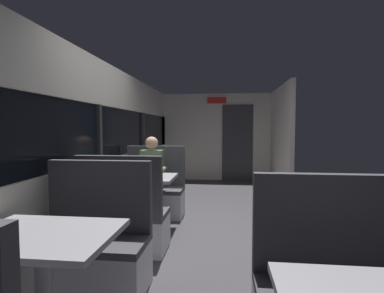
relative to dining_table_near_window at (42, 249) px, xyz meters
The scene contains 11 objects.
ground_plane 2.36m from the dining_table_near_window, 66.82° to the left, with size 3.30×9.20×0.02m, color #423F44.
carriage_window_panel_left 2.21m from the dining_table_near_window, 104.90° to the left, with size 0.09×8.48×2.30m.
carriage_end_bulkhead 6.38m from the dining_table_near_window, 81.37° to the left, with size 2.90×0.11×2.30m.
carriage_aisle_panel_right 5.63m from the dining_table_near_window, 65.26° to the left, with size 0.08×2.40×2.30m, color beige.
dining_table_near_window is the anchor object (origin of this frame).
bench_near_window_facing_entry 0.77m from the dining_table_near_window, 90.00° to the left, with size 0.95×0.50×1.10m.
dining_table_mid_window 2.20m from the dining_table_near_window, 90.00° to the left, with size 0.90×0.70×0.74m.
bench_mid_window_facing_end 1.53m from the dining_table_near_window, 90.00° to the left, with size 0.95×0.50×1.10m.
bench_mid_window_facing_entry 2.92m from the dining_table_near_window, 90.00° to the left, with size 0.95×0.50×1.10m.
seated_passenger 2.83m from the dining_table_near_window, 90.00° to the left, with size 0.47×0.55×1.26m.
coffee_cup_primary 2.11m from the dining_table_near_window, 94.88° to the left, with size 0.07×0.07×0.09m.
Camera 1 is at (0.24, -3.79, 1.39)m, focal length 27.91 mm.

